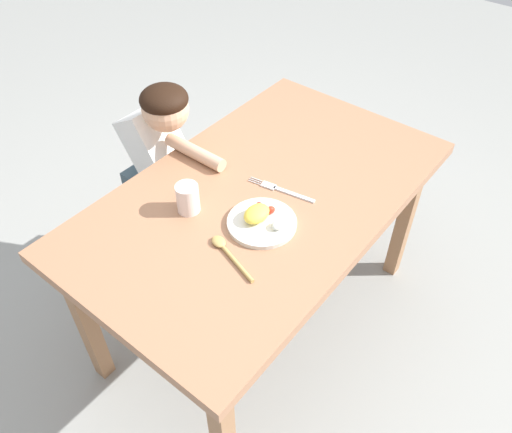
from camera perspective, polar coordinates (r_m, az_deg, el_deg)
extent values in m
plane|color=gray|center=(2.21, 0.49, -10.98)|extent=(8.00, 8.00, 0.00)
cube|color=#A06E4E|center=(1.70, 0.63, 2.23)|extent=(1.32, 0.79, 0.04)
cube|color=#986B48|center=(2.22, 16.34, -0.17)|extent=(0.05, 0.05, 0.66)
cube|color=#986B48|center=(1.89, -18.45, -11.09)|extent=(0.05, 0.05, 0.66)
cube|color=#986B48|center=(2.43, 3.18, 6.26)|extent=(0.05, 0.05, 0.66)
cylinder|color=silver|center=(1.57, 0.66, -0.69)|extent=(0.22, 0.22, 0.02)
ellipsoid|color=yellow|center=(1.56, 0.07, 0.32)|extent=(0.09, 0.07, 0.04)
ellipsoid|color=red|center=(1.59, 1.59, 0.72)|extent=(0.04, 0.04, 0.03)
ellipsoid|color=red|center=(1.59, 0.97, 0.82)|extent=(0.04, 0.04, 0.02)
ellipsoid|color=red|center=(1.60, 0.41, 1.10)|extent=(0.04, 0.04, 0.03)
ellipsoid|color=white|center=(1.54, 2.44, -0.98)|extent=(0.04, 0.04, 0.02)
cube|color=silver|center=(1.68, 4.27, 2.48)|extent=(0.04, 0.15, 0.01)
cube|color=silver|center=(1.71, 1.29, 3.54)|extent=(0.03, 0.05, 0.01)
cylinder|color=silver|center=(1.74, 0.07, 4.20)|extent=(0.01, 0.04, 0.00)
cylinder|color=silver|center=(1.73, -0.08, 4.02)|extent=(0.01, 0.04, 0.00)
cylinder|color=silver|center=(1.72, -0.23, 3.85)|extent=(0.01, 0.04, 0.00)
cylinder|color=tan|center=(1.46, -2.09, -5.33)|extent=(0.06, 0.15, 0.01)
ellipsoid|color=tan|center=(1.52, -4.19, -2.82)|extent=(0.05, 0.06, 0.02)
cylinder|color=silver|center=(1.61, -7.64, 2.04)|extent=(0.07, 0.07, 0.10)
cube|color=#3B4F59|center=(2.30, -11.00, 0.22)|extent=(0.18, 0.16, 0.50)
cube|color=white|center=(2.01, -10.97, 7.29)|extent=(0.17, 0.28, 0.35)
sphere|color=#D8A884|center=(1.84, -10.20, 11.76)|extent=(0.17, 0.17, 0.17)
ellipsoid|color=black|center=(1.82, -10.35, 12.76)|extent=(0.17, 0.17, 0.09)
cylinder|color=#D8A884|center=(1.83, -6.92, 7.11)|extent=(0.05, 0.26, 0.05)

